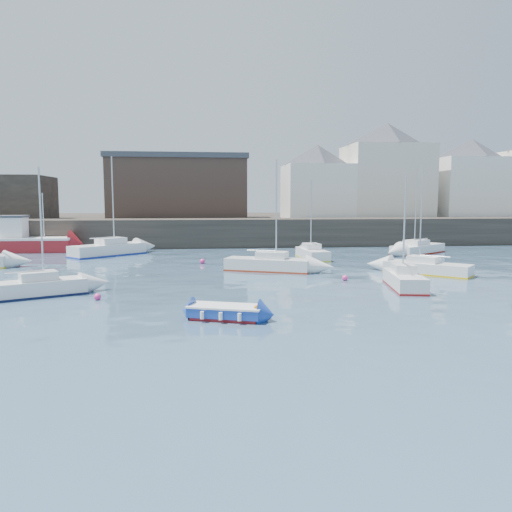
{
  "coord_description": "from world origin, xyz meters",
  "views": [
    {
      "loc": [
        -3.61,
        -19.31,
        5.06
      ],
      "look_at": [
        0.0,
        12.0,
        1.5
      ],
      "focal_mm": 35.0,
      "sensor_mm": 36.0,
      "label": 1
    }
  ],
  "objects": [
    {
      "name": "bldg_east_a",
      "position": [
        20.0,
        42.0,
        8.81
      ],
      "size": [
        13.36,
        13.36,
        11.8
      ],
      "color": "beige",
      "rests_on": "land_strip"
    },
    {
      "name": "buoy_mid",
      "position": [
        5.52,
        10.89,
        0.0
      ],
      "size": [
        0.36,
        0.36,
        0.36
      ],
      "primitive_type": "sphere",
      "color": "#F02F88",
      "rests_on": "ground"
    },
    {
      "name": "sailboat_a",
      "position": [
        -12.23,
        7.67,
        0.48
      ],
      "size": [
        5.4,
        3.78,
        6.76
      ],
      "color": "silver",
      "rests_on": "ground"
    },
    {
      "name": "sailboat_c",
      "position": [
        8.1,
        7.82,
        0.49
      ],
      "size": [
        2.43,
        5.12,
        6.47
      ],
      "color": "silver",
      "rests_on": "ground"
    },
    {
      "name": "warehouse",
      "position": [
        -6.0,
        43.0,
        6.62
      ],
      "size": [
        16.4,
        10.4,
        7.6
      ],
      "color": "#3D2D26",
      "rests_on": "land_strip"
    },
    {
      "name": "sailboat_b",
      "position": [
        1.31,
        15.61,
        0.51
      ],
      "size": [
        6.36,
        4.18,
        7.83
      ],
      "color": "silver",
      "rests_on": "ground"
    },
    {
      "name": "sailboat_f",
      "position": [
        6.1,
        22.54,
        0.48
      ],
      "size": [
        1.99,
        5.29,
        6.76
      ],
      "color": "silver",
      "rests_on": "ground"
    },
    {
      "name": "bldg_east_b",
      "position": [
        31.0,
        41.5,
        7.87
      ],
      "size": [
        11.88,
        11.88,
        9.95
      ],
      "color": "white",
      "rests_on": "land_strip"
    },
    {
      "name": "buoy_far",
      "position": [
        -3.35,
        20.31,
        0.0
      ],
      "size": [
        0.41,
        0.41,
        0.41
      ],
      "primitive_type": "sphere",
      "color": "#F02F88",
      "rests_on": "ground"
    },
    {
      "name": "buoy_near",
      "position": [
        -8.76,
        6.33,
        0.0
      ],
      "size": [
        0.35,
        0.35,
        0.35
      ],
      "primitive_type": "sphere",
      "color": "#F02F88",
      "rests_on": "ground"
    },
    {
      "name": "quay_wall",
      "position": [
        0.0,
        35.0,
        1.5
      ],
      "size": [
        90.0,
        5.0,
        3.0
      ],
      "primitive_type": "cube",
      "color": "#28231E",
      "rests_on": "ground"
    },
    {
      "name": "sailboat_h",
      "position": [
        -11.82,
        27.15,
        0.58
      ],
      "size": [
        6.62,
        6.36,
        8.96
      ],
      "color": "silver",
      "rests_on": "ground"
    },
    {
      "name": "land_strip",
      "position": [
        0.0,
        53.0,
        1.4
      ],
      "size": [
        90.0,
        32.0,
        2.8
      ],
      "primitive_type": "cube",
      "color": "#28231E",
      "rests_on": "ground"
    },
    {
      "name": "sailboat_d",
      "position": [
        11.89,
        12.91,
        0.44
      ],
      "size": [
        5.43,
        5.25,
        7.3
      ],
      "color": "silver",
      "rests_on": "ground"
    },
    {
      "name": "fishing_boat",
      "position": [
        -20.57,
        31.5,
        1.11
      ],
      "size": [
        8.64,
        3.27,
        5.72
      ],
      "color": "maroon",
      "rests_on": "ground"
    },
    {
      "name": "water",
      "position": [
        0.0,
        0.0,
        0.0
      ],
      "size": [
        220.0,
        220.0,
        0.0
      ],
      "primitive_type": "plane",
      "color": "#2D4760",
      "rests_on": "ground"
    },
    {
      "name": "bldg_east_d",
      "position": [
        11.0,
        41.5,
        7.36
      ],
      "size": [
        11.14,
        11.14,
        8.95
      ],
      "color": "white",
      "rests_on": "land_strip"
    },
    {
      "name": "sailboat_g",
      "position": [
        16.98,
        25.56,
        0.47
      ],
      "size": [
        6.57,
        5.6,
        8.35
      ],
      "color": "silver",
      "rests_on": "ground"
    },
    {
      "name": "blue_dinghy",
      "position": [
        -2.51,
        1.48,
        0.34
      ],
      "size": [
        3.44,
        2.33,
        0.6
      ],
      "color": "maroon",
      "rests_on": "ground"
    }
  ]
}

